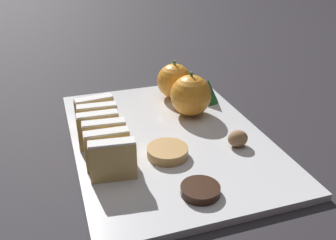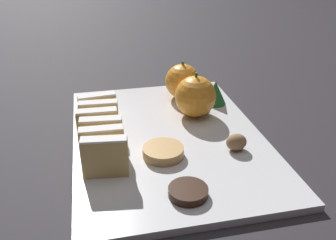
% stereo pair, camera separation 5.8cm
% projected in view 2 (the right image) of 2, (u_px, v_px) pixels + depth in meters
% --- Properties ---
extents(ground_plane, '(6.00, 6.00, 0.00)m').
position_uv_depth(ground_plane, '(168.00, 141.00, 0.66)').
color(ground_plane, '#28262B').
extents(serving_platter, '(0.32, 0.45, 0.01)m').
position_uv_depth(serving_platter, '(168.00, 138.00, 0.66)').
color(serving_platter, silver).
rests_on(serving_platter, ground_plane).
extents(stollen_slice_front, '(0.07, 0.03, 0.06)m').
position_uv_depth(stollen_slice_front, '(105.00, 157.00, 0.54)').
color(stollen_slice_front, tan).
rests_on(stollen_slice_front, serving_platter).
extents(stollen_slice_second, '(0.07, 0.02, 0.06)m').
position_uv_depth(stollen_slice_second, '(102.00, 146.00, 0.56)').
color(stollen_slice_second, tan).
rests_on(stollen_slice_second, serving_platter).
extents(stollen_slice_third, '(0.07, 0.02, 0.06)m').
position_uv_depth(stollen_slice_third, '(102.00, 136.00, 0.59)').
color(stollen_slice_third, tan).
rests_on(stollen_slice_third, serving_platter).
extents(stollen_slice_fourth, '(0.07, 0.02, 0.06)m').
position_uv_depth(stollen_slice_fourth, '(98.00, 127.00, 0.62)').
color(stollen_slice_fourth, tan).
rests_on(stollen_slice_fourth, serving_platter).
extents(stollen_slice_fifth, '(0.07, 0.02, 0.06)m').
position_uv_depth(stollen_slice_fifth, '(99.00, 118.00, 0.65)').
color(stollen_slice_fifth, tan).
rests_on(stollen_slice_fifth, serving_platter).
extents(stollen_slice_sixth, '(0.07, 0.03, 0.06)m').
position_uv_depth(stollen_slice_sixth, '(98.00, 110.00, 0.67)').
color(stollen_slice_sixth, tan).
rests_on(stollen_slice_sixth, serving_platter).
extents(orange_near, '(0.07, 0.07, 0.08)m').
position_uv_depth(orange_near, '(182.00, 81.00, 0.78)').
color(orange_near, orange).
rests_on(orange_near, serving_platter).
extents(orange_far, '(0.08, 0.08, 0.09)m').
position_uv_depth(orange_far, '(195.00, 96.00, 0.71)').
color(orange_far, orange).
rests_on(orange_far, serving_platter).
extents(walnut, '(0.03, 0.03, 0.03)m').
position_uv_depth(walnut, '(236.00, 142.00, 0.61)').
color(walnut, '#8E6B47').
rests_on(walnut, serving_platter).
extents(chocolate_cookie, '(0.05, 0.05, 0.01)m').
position_uv_depth(chocolate_cookie, '(188.00, 192.00, 0.51)').
color(chocolate_cookie, black).
rests_on(chocolate_cookie, serving_platter).
extents(gingerbread_cookie, '(0.07, 0.07, 0.02)m').
position_uv_depth(gingerbread_cookie, '(163.00, 152.00, 0.59)').
color(gingerbread_cookie, tan).
rests_on(gingerbread_cookie, serving_platter).
extents(evergreen_sprig, '(0.05, 0.05, 0.05)m').
position_uv_depth(evergreen_sprig, '(215.00, 93.00, 0.76)').
color(evergreen_sprig, '#23662D').
rests_on(evergreen_sprig, serving_platter).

